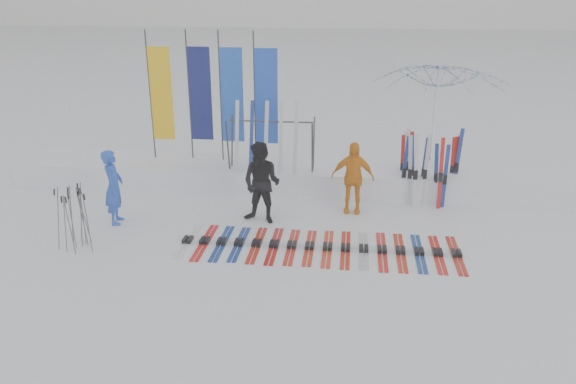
# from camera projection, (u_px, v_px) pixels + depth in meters

# --- Properties ---
(ground) EXTENTS (120.00, 120.00, 0.00)m
(ground) POSITION_uv_depth(u_px,v_px,m) (266.00, 277.00, 9.82)
(ground) COLOR white
(ground) RESTS_ON ground
(snow_bank) EXTENTS (14.00, 1.60, 0.60)m
(snow_bank) POSITION_uv_depth(u_px,v_px,m) (294.00, 177.00, 14.00)
(snow_bank) COLOR white
(snow_bank) RESTS_ON ground
(person_blue) EXTENTS (0.50, 0.65, 1.61)m
(person_blue) POSITION_uv_depth(u_px,v_px,m) (114.00, 187.00, 11.78)
(person_blue) COLOR blue
(person_blue) RESTS_ON ground
(person_black) EXTENTS (1.00, 0.87, 1.75)m
(person_black) POSITION_uv_depth(u_px,v_px,m) (262.00, 183.00, 11.80)
(person_black) COLOR black
(person_black) RESTS_ON ground
(person_yellow) EXTENTS (0.97, 0.45, 1.62)m
(person_yellow) POSITION_uv_depth(u_px,v_px,m) (353.00, 178.00, 12.35)
(person_yellow) COLOR orange
(person_yellow) RESTS_ON ground
(tent_canopy) EXTENTS (4.35, 4.39, 3.04)m
(tent_canopy) POSITION_uv_depth(u_px,v_px,m) (436.00, 120.00, 14.51)
(tent_canopy) COLOR white
(tent_canopy) RESTS_ON ground
(ski_row) EXTENTS (5.38, 1.70, 0.07)m
(ski_row) POSITION_uv_depth(u_px,v_px,m) (319.00, 247.00, 10.85)
(ski_row) COLOR silver
(ski_row) RESTS_ON ground
(pole_cluster) EXTENTS (0.73, 0.57, 1.25)m
(pole_cluster) POSITION_uv_depth(u_px,v_px,m) (76.00, 219.00, 10.71)
(pole_cluster) COLOR #595B60
(pole_cluster) RESTS_ON ground
(feather_flags) EXTENTS (3.24, 0.20, 3.20)m
(feather_flags) POSITION_uv_depth(u_px,v_px,m) (213.00, 95.00, 13.77)
(feather_flags) COLOR #383A3F
(feather_flags) RESTS_ON ground
(ski_rack) EXTENTS (2.04, 0.80, 1.23)m
(ski_rack) POSITION_uv_depth(u_px,v_px,m) (271.00, 138.00, 13.30)
(ski_rack) COLOR #383A3F
(ski_rack) RESTS_ON ground
(upright_skis) EXTENTS (1.35, 1.11, 1.69)m
(upright_skis) POSITION_uv_depth(u_px,v_px,m) (427.00, 168.00, 13.04)
(upright_skis) COLOR navy
(upright_skis) RESTS_ON ground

